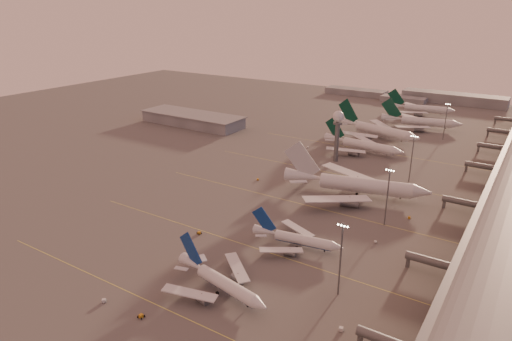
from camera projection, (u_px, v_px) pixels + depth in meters
The scene contains 25 objects.
ground at pixel (196, 245), 173.26m from camera, with size 700.00×700.00×0.00m, color #4F4D4D.
taxiway_markings at pixel (330, 210), 202.18m from camera, with size 180.00×185.25×0.02m.
hangar at pixel (193, 119), 343.24m from camera, with size 82.00×27.00×8.50m.
radar_tower at pixel (338, 126), 258.15m from camera, with size 6.40×6.40×31.10m.
mast_a at pixel (341, 256), 139.02m from camera, with size 3.60×0.56×25.00m.
mast_b at pixel (387, 194), 183.94m from camera, with size 3.60×0.56×25.00m.
mast_c at pixel (412, 156), 229.87m from camera, with size 3.60×0.56×25.00m.
mast_d at pixel (446, 120), 301.88m from camera, with size 3.60×0.56×25.00m.
distant_horizon at pixel (422, 97), 427.08m from camera, with size 165.00×37.50×9.00m.
narrowbody_near at pixel (221, 284), 143.70m from camera, with size 39.37×31.13×15.52m.
narrowbody_mid at pixel (297, 240), 170.52m from camera, with size 35.82×28.39×14.06m.
widebody_white at pixel (356, 187), 215.73m from camera, with size 68.31×54.12×24.43m.
greentail_a at pixel (363, 147), 279.84m from camera, with size 52.59×42.29×19.12m.
greentail_b at pixel (377, 132), 309.55m from camera, with size 62.93×50.23×23.26m.
greentail_c at pixel (421, 123), 333.39m from camera, with size 56.78×45.40×20.87m.
greentail_d at pixel (421, 110), 376.49m from camera, with size 53.62×42.97×19.59m.
gsv_truck_a at pixel (105, 299), 139.40m from camera, with size 5.77×5.07×2.30m.
gsv_tug_near at pixel (141, 316), 132.76m from camera, with size 2.27×3.71×1.05m.
gsv_catering_a at pixel (342, 324), 126.74m from camera, with size 5.97×3.61×4.56m.
gsv_tug_mid at pixel (199, 233), 180.94m from camera, with size 3.99×3.07×1.00m.
gsv_truck_b at pixel (376, 241), 173.79m from camera, with size 5.00×2.87×1.91m.
gsv_truck_c at pixel (259, 179), 235.70m from camera, with size 5.02×4.37×1.99m.
gsv_catering_b at pixel (410, 215), 193.46m from camera, with size 4.99×3.66×3.75m.
gsv_tug_far at pixel (328, 167), 253.90m from camera, with size 3.26×3.71×0.91m.
gsv_truck_d at pixel (308, 146), 288.19m from camera, with size 2.80×6.10×2.38m.
Camera 1 is at (102.09, -116.10, 86.23)m, focal length 32.00 mm.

